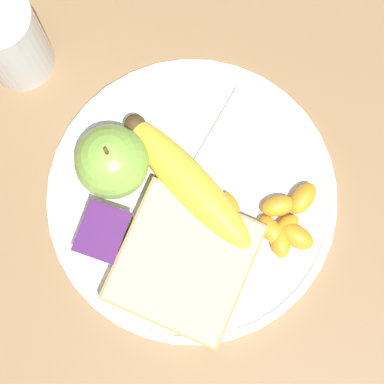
% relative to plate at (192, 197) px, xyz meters
% --- Properties ---
extents(ground_plane, '(3.00, 3.00, 0.00)m').
position_rel_plate_xyz_m(ground_plane, '(0.00, 0.00, -0.01)').
color(ground_plane, olive).
extents(plate, '(0.28, 0.28, 0.01)m').
position_rel_plate_xyz_m(plate, '(0.00, 0.00, 0.00)').
color(plate, white).
rests_on(plate, ground_plane).
extents(juice_glass, '(0.06, 0.06, 0.10)m').
position_rel_plate_xyz_m(juice_glass, '(0.08, 0.21, 0.04)').
color(juice_glass, silver).
rests_on(juice_glass, ground_plane).
extents(apple, '(0.07, 0.07, 0.08)m').
position_rel_plate_xyz_m(apple, '(0.00, 0.08, 0.04)').
color(apple, '#84BC47').
rests_on(apple, plate).
extents(banana, '(0.11, 0.16, 0.04)m').
position_rel_plate_xyz_m(banana, '(0.01, 0.01, 0.02)').
color(banana, yellow).
rests_on(banana, plate).
extents(bread_slice, '(0.13, 0.12, 0.02)m').
position_rel_plate_xyz_m(bread_slice, '(-0.06, -0.01, 0.02)').
color(bread_slice, '#AB8751').
rests_on(bread_slice, plate).
extents(fork, '(0.19, 0.05, 0.00)m').
position_rel_plate_xyz_m(fork, '(0.01, 0.01, 0.01)').
color(fork, silver).
rests_on(fork, plate).
extents(jam_packet, '(0.05, 0.04, 0.02)m').
position_rel_plate_xyz_m(jam_packet, '(-0.06, 0.07, 0.01)').
color(jam_packet, white).
rests_on(jam_packet, plate).
extents(orange_segment_0, '(0.03, 0.04, 0.02)m').
position_rel_plate_xyz_m(orange_segment_0, '(0.02, -0.08, 0.01)').
color(orange_segment_0, orange).
rests_on(orange_segment_0, plate).
extents(orange_segment_1, '(0.04, 0.03, 0.02)m').
position_rel_plate_xyz_m(orange_segment_1, '(0.03, -0.10, 0.01)').
color(orange_segment_1, orange).
rests_on(orange_segment_1, plate).
extents(orange_segment_2, '(0.03, 0.03, 0.02)m').
position_rel_plate_xyz_m(orange_segment_2, '(-0.00, -0.04, 0.01)').
color(orange_segment_2, orange).
rests_on(orange_segment_2, plate).
extents(orange_segment_3, '(0.03, 0.04, 0.02)m').
position_rel_plate_xyz_m(orange_segment_3, '(-0.01, -0.10, 0.01)').
color(orange_segment_3, orange).
rests_on(orange_segment_3, plate).
extents(orange_segment_4, '(0.03, 0.03, 0.02)m').
position_rel_plate_xyz_m(orange_segment_4, '(0.00, -0.09, 0.01)').
color(orange_segment_4, orange).
rests_on(orange_segment_4, plate).
extents(orange_segment_5, '(0.03, 0.03, 0.02)m').
position_rel_plate_xyz_m(orange_segment_5, '(-0.02, -0.09, 0.01)').
color(orange_segment_5, orange).
rests_on(orange_segment_5, plate).
extents(orange_segment_6, '(0.03, 0.04, 0.02)m').
position_rel_plate_xyz_m(orange_segment_6, '(-0.01, -0.08, 0.01)').
color(orange_segment_6, orange).
rests_on(orange_segment_6, plate).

